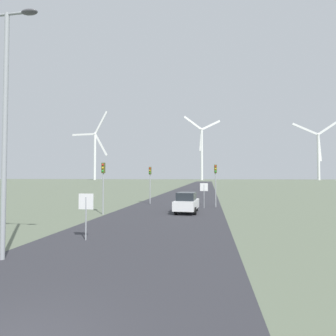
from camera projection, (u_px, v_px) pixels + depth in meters
The scene contains 11 objects.
road_surface at pixel (191, 193), 51.91m from camera, with size 10.00×240.00×0.01m.
streetlamp at pixel (5, 104), 10.44m from camera, with size 2.69×0.32×9.90m.
stop_sign_near at pixel (86, 208), 13.42m from camera, with size 0.81×0.07×2.38m.
stop_sign_far at pixel (204, 191), 26.96m from camera, with size 0.81×0.07×2.56m.
traffic_light_post_near_left at pixel (103, 177), 22.52m from camera, with size 0.28×0.34×4.44m.
traffic_light_post_near_right at pixel (216, 176), 27.75m from camera, with size 0.28×0.34×4.51m.
traffic_light_post_mid_left at pixel (150, 177), 31.24m from camera, with size 0.28×0.34×4.40m.
car_approaching at pixel (187, 202), 23.56m from camera, with size 2.10×4.22×1.83m.
wind_turbine_far_left at pixel (95, 150), 247.43m from camera, with size 37.03×3.24×64.94m.
wind_turbine_left at pixel (202, 149), 230.86m from camera, with size 31.92×12.72×56.25m.
wind_turbine_center at pixel (318, 151), 225.51m from camera, with size 40.83×2.60×53.27m.
Camera 1 is at (3.79, -4.10, 3.26)m, focal length 28.00 mm.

